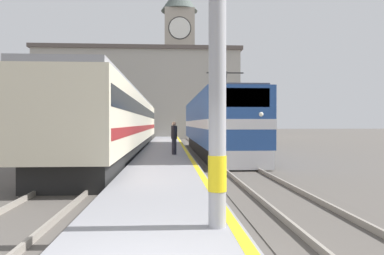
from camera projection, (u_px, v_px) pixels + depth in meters
ground_plane at (166, 146)px, 33.99m from camera, size 200.00×200.00×0.00m
platform at (166, 148)px, 29.00m from camera, size 2.96×140.00×0.32m
rail_track_near at (208, 149)px, 29.21m from camera, size 2.83×140.00×0.16m
rail_track_far at (129, 149)px, 28.83m from camera, size 2.83×140.00×0.16m
locomotive_train at (214, 124)px, 25.16m from camera, size 2.92×19.31×4.83m
passenger_train at (124, 123)px, 25.73m from camera, size 2.92×31.84×3.88m
catenary_mast at (222, 12)px, 6.22m from camera, size 2.58×0.31×7.30m
person_on_platform at (174, 137)px, 20.76m from camera, size 0.34×0.34×1.83m
clock_tower at (179, 55)px, 64.23m from camera, size 6.22×6.22×25.75m
station_building at (140, 94)px, 52.08m from camera, size 27.44×8.88×12.14m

